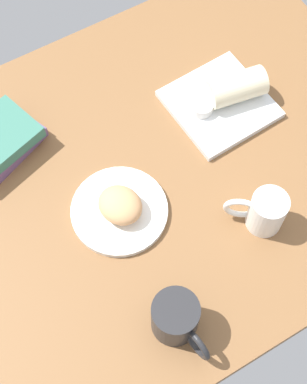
{
  "coord_description": "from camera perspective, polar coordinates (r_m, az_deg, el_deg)",
  "views": [
    {
      "loc": [
        -35.86,
        -53.32,
        119.4
      ],
      "look_at": [
        -7.72,
        -5.43,
        7.0
      ],
      "focal_mm": 54.82,
      "sensor_mm": 36.0,
      "label": 1
    }
  ],
  "objects": [
    {
      "name": "scone_pastry",
      "position": [
        1.23,
        -3.26,
        -1.28
      ],
      "size": [
        11.29,
        12.08,
        5.31
      ],
      "primitive_type": "ellipsoid",
      "rotation": [
        0.0,
        0.0,
        1.9
      ],
      "color": "tan",
      "rests_on": "round_plate"
    },
    {
      "name": "square_plate",
      "position": [
        1.41,
        6.44,
        8.5
      ],
      "size": [
        22.99,
        22.99,
        1.6
      ],
      "primitive_type": "cube",
      "rotation": [
        0.0,
        0.0,
        0.05
      ],
      "color": "white",
      "rests_on": "dining_table"
    },
    {
      "name": "coffee_mug",
      "position": [
        1.23,
        10.75,
        -1.86
      ],
      "size": [
        11.3,
        10.06,
        10.03
      ],
      "color": "white",
      "rests_on": "dining_table"
    },
    {
      "name": "dining_table",
      "position": [
        1.34,
        1.67,
        2.35
      ],
      "size": [
        110.0,
        90.0,
        4.0
      ],
      "primitive_type": "cube",
      "color": "brown",
      "rests_on": "ground"
    },
    {
      "name": "breakfast_wrap",
      "position": [
        1.38,
        8.07,
        10.05
      ],
      "size": [
        14.38,
        9.23,
        7.0
      ],
      "primitive_type": "cylinder",
      "rotation": [
        1.57,
        0.0,
        1.39
      ],
      "color": "beige",
      "rests_on": "square_plate"
    },
    {
      "name": "second_mug",
      "position": [
        1.14,
        2.25,
        -12.21
      ],
      "size": [
        9.2,
        14.61,
        10.36
      ],
      "color": "#262628",
      "rests_on": "dining_table"
    },
    {
      "name": "sauce_cup",
      "position": [
        1.37,
        4.7,
        8.32
      ],
      "size": [
        5.63,
        5.63,
        2.54
      ],
      "color": "silver",
      "rests_on": "square_plate"
    },
    {
      "name": "round_plate",
      "position": [
        1.26,
        -3.34,
        -1.83
      ],
      "size": [
        20.97,
        20.97,
        1.4
      ],
      "primitive_type": "cylinder",
      "color": "white",
      "rests_on": "dining_table"
    }
  ]
}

